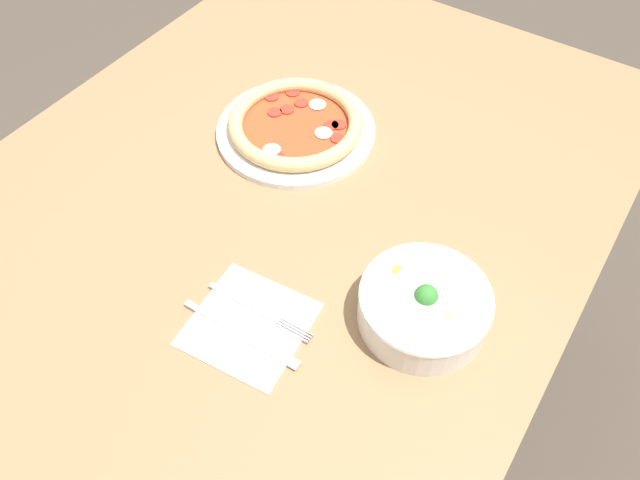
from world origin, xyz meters
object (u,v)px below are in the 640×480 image
object	(u,v)px
pizza	(296,126)
fork	(258,310)
knife	(235,331)
bowl	(424,305)

from	to	relation	value
pizza	fork	world-z (taller)	pizza
pizza	fork	distance (m)	0.38
fork	knife	distance (m)	0.04
fork	knife	world-z (taller)	same
fork	knife	bearing A→B (deg)	-100.43
pizza	knife	distance (m)	0.42
fork	pizza	bearing A→B (deg)	114.86
pizza	knife	world-z (taller)	pizza
pizza	bowl	size ratio (longest dim) A/B	1.55
fork	knife	xyz separation A→B (m)	(0.04, -0.01, -0.00)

